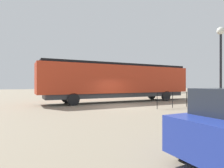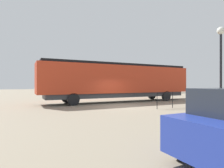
{
  "view_description": "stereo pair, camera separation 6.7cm",
  "coord_description": "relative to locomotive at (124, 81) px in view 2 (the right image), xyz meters",
  "views": [
    {
      "loc": [
        13.82,
        -7.69,
        1.9
      ],
      "look_at": [
        -0.8,
        -0.45,
        1.9
      ],
      "focal_mm": 29.51,
      "sensor_mm": 36.0,
      "label": 1
    },
    {
      "loc": [
        13.85,
        -7.63,
        1.9
      ],
      "look_at": [
        -0.8,
        -0.45,
        1.9
      ],
      "focal_mm": 29.51,
      "sensor_mm": 36.0,
      "label": 2
    }
  ],
  "objects": [
    {
      "name": "ground_plane",
      "position": [
        3.4,
        -2.21,
        -2.27
      ],
      "size": [
        120.0,
        120.0,
        0.0
      ],
      "primitive_type": "plane",
      "color": "gray"
    },
    {
      "name": "locomotive",
      "position": [
        0.0,
        0.0,
        0.0
      ],
      "size": [
        2.85,
        16.59,
        4.03
      ],
      "color": "red",
      "rests_on": "ground_plane"
    },
    {
      "name": "lamp_post",
      "position": [
        8.55,
        3.44,
        2.25
      ],
      "size": [
        0.57,
        0.57,
        6.15
      ],
      "color": "black",
      "rests_on": "ground_plane"
    },
    {
      "name": "platform_fence",
      "position": [
        6.24,
        3.26,
        -1.47
      ],
      "size": [
        0.05,
        7.84,
        1.27
      ],
      "color": "black",
      "rests_on": "ground_plane"
    }
  ]
}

